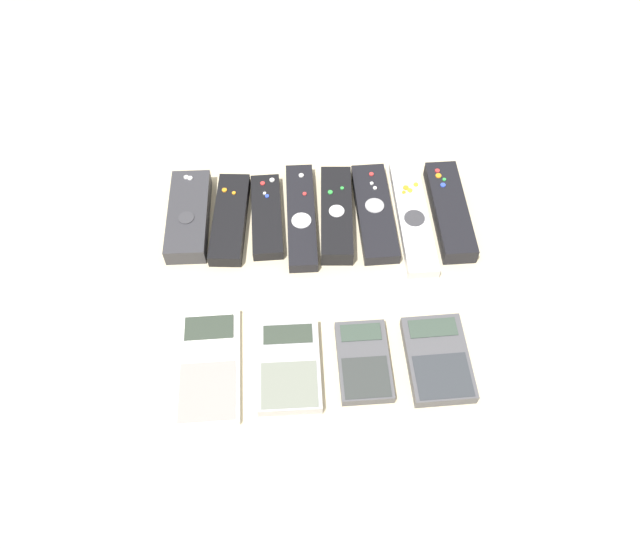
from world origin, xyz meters
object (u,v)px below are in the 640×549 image
Objects in this scene: remote_3 at (301,216)px; remote_5 at (374,212)px; remote_0 at (189,216)px; remote_1 at (230,219)px; remote_2 at (267,216)px; remote_6 at (413,217)px; remote_7 at (450,211)px; calculator_1 at (289,366)px; remote_4 at (336,214)px; calculator_0 at (209,366)px; calculator_3 at (438,359)px; calculator_2 at (364,361)px.

remote_5 is (0.11, 0.00, 0.00)m from remote_3.
remote_1 is at bearing -4.96° from remote_0.
remote_2 is 0.72× the size of remote_6.
remote_7 is 0.35m from calculator_1.
remote_4 reaches higher than calculator_1.
remote_0 is 0.25m from calculator_0.
remote_3 is 1.55× the size of calculator_3.
remote_4 is (0.22, -0.00, -0.00)m from remote_0.
calculator_3 is (0.28, -0.24, -0.00)m from remote_1.
remote_0 is 0.34m from remote_6.
remote_3 is 0.25m from calculator_1.
remote_4 reaches higher than remote_3.
remote_3 is at bearing 84.28° from calculator_1.
remote_0 reaches higher than remote_3.
calculator_0 is 0.30m from calculator_3.
calculator_3 is at bearing -78.78° from remote_5.
calculator_1 is (0.10, -0.00, 0.00)m from calculator_0.
remote_5 is at bearing 44.00° from calculator_0.
remote_1 is 0.16m from remote_4.
remote_1 reaches higher than remote_3.
remote_4 is 1.36× the size of calculator_3.
remote_5 is at bearing 79.95° from calculator_2.
calculator_2 is at bearing -100.69° from remote_5.
remote_1 reaches higher than calculator_3.
remote_3 is 0.17m from remote_6.
remote_3 is 0.22m from remote_7.
remote_5 reaches higher than calculator_2.
remote_1 is at bearing 178.65° from remote_5.
remote_1 is 0.11m from remote_3.
remote_6 reaches higher than calculator_2.
calculator_3 is at bearing -103.96° from remote_7.
remote_2 is at bearing 115.52° from calculator_2.
remote_7 is at bearing 75.15° from calculator_3.
calculator_0 is (-0.18, -0.24, -0.01)m from remote_4.
remote_6 is at bearing 50.92° from calculator_1.
remote_5 is 0.34m from calculator_0.
remote_5 is (0.06, 0.01, -0.00)m from remote_4.
remote_6 is 1.19× the size of remote_7.
remote_1 is 1.30× the size of calculator_1.
calculator_3 is (0.12, -0.24, -0.00)m from remote_4.
remote_0 is at bearing 141.20° from calculator_3.
remote_7 is (0.06, 0.01, 0.00)m from remote_6.
remote_3 is at bearing -5.57° from remote_2.
remote_1 is 0.77× the size of remote_6.
calculator_3 is (0.10, -0.00, 0.00)m from calculator_2.
calculator_2 is at bearing -45.71° from remote_0.
remote_5 is at bearing 101.05° from calculator_3.
remote_2 reaches higher than remote_6.
remote_2 is 0.22m from remote_6.
remote_6 is 0.25m from calculator_2.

